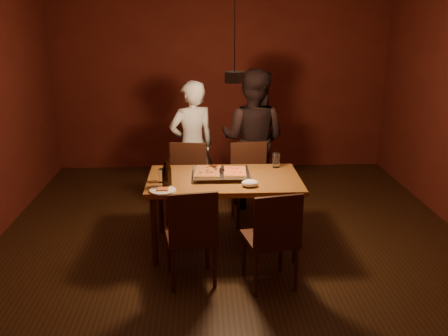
{
  "coord_description": "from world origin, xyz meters",
  "views": [
    {
      "loc": [
        -0.3,
        -4.54,
        2.29
      ],
      "look_at": [
        -0.09,
        0.13,
        0.85
      ],
      "focal_mm": 40.0,
      "sensor_mm": 36.0,
      "label": 1
    }
  ],
  "objects_px": {
    "dining_table": "(224,185)",
    "pizza_tray": "(221,174)",
    "chair_far_left": "(187,176)",
    "beer_bottle_a": "(166,174)",
    "beer_bottle_b": "(168,173)",
    "chair_far_right": "(250,175)",
    "diner_white": "(192,146)",
    "diner_dark": "(253,139)",
    "pendant_lamp": "(234,76)",
    "plate_slice": "(163,190)",
    "chair_near_left": "(192,228)",
    "chair_near_right": "(273,231)"
  },
  "relations": [
    {
      "from": "dining_table",
      "to": "pizza_tray",
      "type": "bearing_deg",
      "value": 127.49
    },
    {
      "from": "beer_bottle_a",
      "to": "diner_white",
      "type": "height_order",
      "value": "diner_white"
    },
    {
      "from": "chair_near_left",
      "to": "beer_bottle_b",
      "type": "xyz_separation_m",
      "value": [
        -0.22,
        0.5,
        0.34
      ]
    },
    {
      "from": "chair_near_left",
      "to": "beer_bottle_a",
      "type": "height_order",
      "value": "beer_bottle_a"
    },
    {
      "from": "chair_near_right",
      "to": "plate_slice",
      "type": "bearing_deg",
      "value": 142.68
    },
    {
      "from": "chair_far_left",
      "to": "beer_bottle_a",
      "type": "bearing_deg",
      "value": 88.06
    },
    {
      "from": "chair_near_left",
      "to": "plate_slice",
      "type": "height_order",
      "value": "chair_near_left"
    },
    {
      "from": "dining_table",
      "to": "pendant_lamp",
      "type": "relative_size",
      "value": 1.36
    },
    {
      "from": "chair_far_left",
      "to": "dining_table",
      "type": "bearing_deg",
      "value": 124.99
    },
    {
      "from": "beer_bottle_a",
      "to": "plate_slice",
      "type": "distance_m",
      "value": 0.16
    },
    {
      "from": "dining_table",
      "to": "plate_slice",
      "type": "height_order",
      "value": "plate_slice"
    },
    {
      "from": "chair_near_left",
      "to": "pendant_lamp",
      "type": "bearing_deg",
      "value": 46.84
    },
    {
      "from": "plate_slice",
      "to": "diner_dark",
      "type": "distance_m",
      "value": 1.82
    },
    {
      "from": "pizza_tray",
      "to": "beer_bottle_b",
      "type": "distance_m",
      "value": 0.58
    },
    {
      "from": "dining_table",
      "to": "diner_dark",
      "type": "distance_m",
      "value": 1.24
    },
    {
      "from": "chair_near_left",
      "to": "beer_bottle_a",
      "type": "distance_m",
      "value": 0.62
    },
    {
      "from": "chair_far_right",
      "to": "pizza_tray",
      "type": "xyz_separation_m",
      "value": [
        -0.36,
        -0.7,
        0.24
      ]
    },
    {
      "from": "beer_bottle_b",
      "to": "plate_slice",
      "type": "xyz_separation_m",
      "value": [
        -0.04,
        -0.14,
        -0.12
      ]
    },
    {
      "from": "chair_far_left",
      "to": "pizza_tray",
      "type": "height_order",
      "value": "chair_far_left"
    },
    {
      "from": "chair_far_left",
      "to": "beer_bottle_a",
      "type": "height_order",
      "value": "beer_bottle_a"
    },
    {
      "from": "diner_dark",
      "to": "plate_slice",
      "type": "bearing_deg",
      "value": 80.81
    },
    {
      "from": "chair_far_left",
      "to": "chair_far_right",
      "type": "xyz_separation_m",
      "value": [
        0.72,
        -0.0,
        0.0
      ]
    },
    {
      "from": "beer_bottle_b",
      "to": "diner_white",
      "type": "distance_m",
      "value": 1.39
    },
    {
      "from": "chair_far_left",
      "to": "pizza_tray",
      "type": "bearing_deg",
      "value": 124.49
    },
    {
      "from": "chair_near_left",
      "to": "plate_slice",
      "type": "bearing_deg",
      "value": 116.52
    },
    {
      "from": "beer_bottle_a",
      "to": "beer_bottle_b",
      "type": "xyz_separation_m",
      "value": [
        0.02,
        0.05,
        -0.0
      ]
    },
    {
      "from": "beer_bottle_a",
      "to": "diner_white",
      "type": "bearing_deg",
      "value": 81.2
    },
    {
      "from": "diner_white",
      "to": "beer_bottle_b",
      "type": "bearing_deg",
      "value": 57.65
    },
    {
      "from": "dining_table",
      "to": "pendant_lamp",
      "type": "distance_m",
      "value": 1.1
    },
    {
      "from": "chair_near_left",
      "to": "beer_bottle_a",
      "type": "relative_size",
      "value": 1.85
    },
    {
      "from": "chair_near_right",
      "to": "dining_table",
      "type": "bearing_deg",
      "value": 102.82
    },
    {
      "from": "dining_table",
      "to": "chair_far_right",
      "type": "distance_m",
      "value": 0.82
    },
    {
      "from": "chair_far_right",
      "to": "pizza_tray",
      "type": "distance_m",
      "value": 0.82
    },
    {
      "from": "chair_far_left",
      "to": "beer_bottle_b",
      "type": "distance_m",
      "value": 1.04
    },
    {
      "from": "dining_table",
      "to": "plate_slice",
      "type": "distance_m",
      "value": 0.69
    },
    {
      "from": "dining_table",
      "to": "chair_near_left",
      "type": "relative_size",
      "value": 3.09
    },
    {
      "from": "chair_far_right",
      "to": "beer_bottle_b",
      "type": "bearing_deg",
      "value": 42.61
    },
    {
      "from": "chair_far_right",
      "to": "diner_white",
      "type": "bearing_deg",
      "value": -36.87
    },
    {
      "from": "diner_dark",
      "to": "chair_far_left",
      "type": "bearing_deg",
      "value": 51.7
    },
    {
      "from": "diner_white",
      "to": "dining_table",
      "type": "bearing_deg",
      "value": 82.31
    },
    {
      "from": "diner_dark",
      "to": "chair_near_left",
      "type": "bearing_deg",
      "value": 92.7
    },
    {
      "from": "chair_far_right",
      "to": "pizza_tray",
      "type": "height_order",
      "value": "chair_far_right"
    },
    {
      "from": "chair_far_left",
      "to": "pendant_lamp",
      "type": "xyz_separation_m",
      "value": [
        0.48,
        -0.87,
        1.22
      ]
    },
    {
      "from": "chair_far_left",
      "to": "chair_near_right",
      "type": "relative_size",
      "value": 0.97
    },
    {
      "from": "chair_far_right",
      "to": "pendant_lamp",
      "type": "relative_size",
      "value": 0.44
    },
    {
      "from": "chair_near_left",
      "to": "pizza_tray",
      "type": "bearing_deg",
      "value": 59.81
    },
    {
      "from": "diner_white",
      "to": "diner_dark",
      "type": "height_order",
      "value": "diner_dark"
    },
    {
      "from": "diner_dark",
      "to": "pizza_tray",
      "type": "bearing_deg",
      "value": 92.61
    },
    {
      "from": "beer_bottle_b",
      "to": "pizza_tray",
      "type": "bearing_deg",
      "value": 27.14
    },
    {
      "from": "plate_slice",
      "to": "pendant_lamp",
      "type": "height_order",
      "value": "pendant_lamp"
    }
  ]
}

